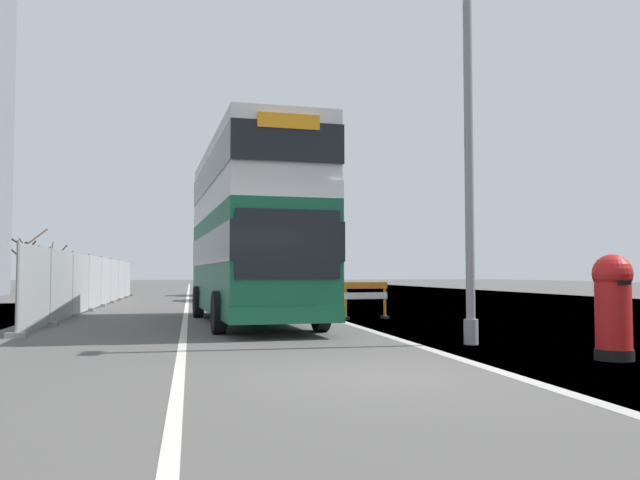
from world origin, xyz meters
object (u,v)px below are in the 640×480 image
Objects in this scene: double_decker_bus at (250,230)px; lamppost_foreground at (469,152)px; roadworks_barrier at (365,296)px; car_receding_mid at (211,279)px; red_pillar_postbox at (613,302)px; car_oncoming_near at (227,281)px.

lamppost_foreground is (3.80, -6.48, 1.20)m from double_decker_bus.
double_decker_bus is 7.21× the size of roadworks_barrier.
car_receding_mid is at bearing 90.90° from double_decker_bus.
double_decker_bus is 10.60m from red_pillar_postbox.
double_decker_bus reaches higher than red_pillar_postbox.
lamppost_foreground is 1.88× the size of car_oncoming_near.
red_pillar_postbox is 1.19× the size of roadworks_barrier.
roadworks_barrier is 15.18m from car_oncoming_near.
lamppost_foreground reaches higher than red_pillar_postbox.
roadworks_barrier is at bearing 91.05° from lamppost_foreground.
red_pillar_postbox reaches higher than roadworks_barrier.
car_oncoming_near is at bearing 101.03° from red_pillar_postbox.
roadworks_barrier is at bearing 15.75° from double_decker_bus.
car_oncoming_near is at bearing 103.10° from roadworks_barrier.
double_decker_bus is at bearing -164.25° from roadworks_barrier.
red_pillar_postbox is at bearing -78.97° from car_oncoming_near.
lamppost_foreground is at bearing -82.18° from car_receding_mid.
red_pillar_postbox is (1.29, -2.66, -2.91)m from lamppost_foreground.
double_decker_bus is at bearing -90.81° from car_oncoming_near.
car_receding_mid is (-4.18, 30.43, -2.79)m from lamppost_foreground.
roadworks_barrier is 0.33× the size of car_oncoming_near.
red_pillar_postbox is at bearing -60.90° from double_decker_bus.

